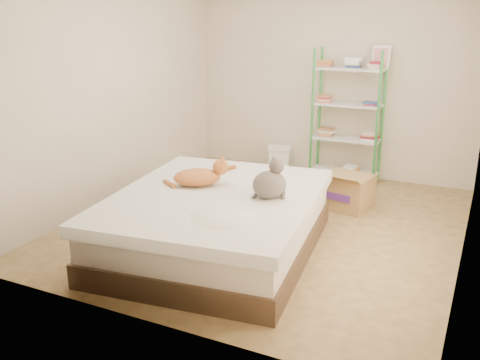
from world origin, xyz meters
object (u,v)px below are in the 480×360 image
Objects in this scene: cardboard_box at (345,191)px; white_bin at (279,159)px; shelf_unit at (348,113)px; bed at (216,222)px; orange_cat at (197,175)px; grey_cat at (269,179)px.

cardboard_box reaches higher than white_bin.
cardboard_box is (0.29, -1.05, -0.69)m from shelf_unit.
shelf_unit is at bearing 116.63° from cardboard_box.
orange_cat is at bearing 146.79° from bed.
bed is 0.49m from orange_cat.
bed is 2.82m from shelf_unit.
grey_cat is (0.75, -0.03, 0.08)m from orange_cat.
grey_cat is at bearing -90.11° from shelf_unit.
white_bin is (-0.92, -0.03, -0.71)m from shelf_unit.
shelf_unit is at bearing 72.96° from bed.
grey_cat is at bearing -34.58° from orange_cat.
shelf_unit is at bearing -37.60° from grey_cat.
shelf_unit reaches higher than bed.
grey_cat is 1.67m from cardboard_box.
bed is 2.71m from white_bin.
orange_cat is at bearing -106.38° from shelf_unit.
bed is 3.82× the size of cardboard_box.
grey_cat reaches higher than orange_cat.
white_bin is at bearing -178.07° from shelf_unit.
orange_cat reaches higher than bed.
shelf_unit is 1.29m from cardboard_box.
orange_cat is 2.69m from shelf_unit.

